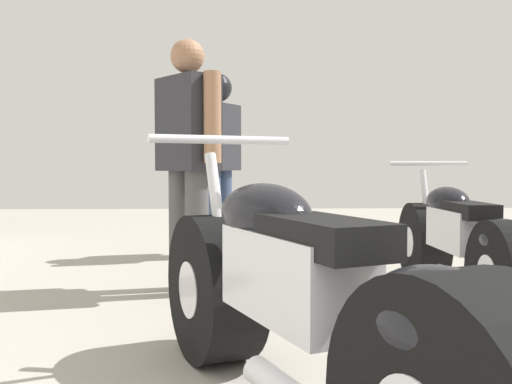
% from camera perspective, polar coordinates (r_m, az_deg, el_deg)
% --- Properties ---
extents(ground_plane, '(15.69, 15.69, 0.00)m').
position_cam_1_polar(ground_plane, '(3.08, -1.42, -12.77)').
color(ground_plane, '#9E998E').
extents(motorcycle_maroon_cruiser, '(1.01, 1.95, 0.94)m').
position_cam_1_polar(motorcycle_maroon_cruiser, '(1.76, 4.28, -11.68)').
color(motorcycle_maroon_cruiser, black).
rests_on(motorcycle_maroon_cruiser, ground_plane).
extents(motorcycle_black_naked, '(0.54, 1.82, 0.85)m').
position_cam_1_polar(motorcycle_black_naked, '(3.60, 19.80, -5.04)').
color(motorcycle_black_naked, black).
rests_on(motorcycle_black_naked, ground_plane).
extents(mechanic_in_blue, '(0.48, 0.58, 1.63)m').
position_cam_1_polar(mechanic_in_blue, '(3.69, -6.83, 4.20)').
color(mechanic_in_blue, '#4C4C4C').
rests_on(mechanic_in_blue, ground_plane).
extents(mechanic_with_helmet, '(0.42, 0.60, 1.64)m').
position_cam_1_polar(mechanic_with_helmet, '(5.14, -3.82, 4.48)').
color(mechanic_with_helmet, '#384766').
rests_on(mechanic_with_helmet, ground_plane).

